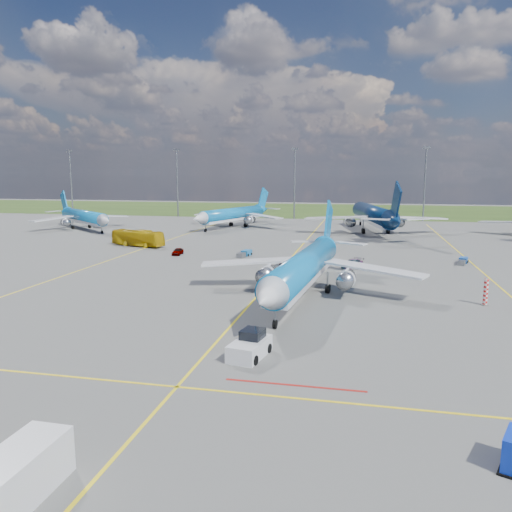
% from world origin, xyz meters
% --- Properties ---
extents(ground, '(400.00, 400.00, 0.00)m').
position_xyz_m(ground, '(0.00, 0.00, 0.00)').
color(ground, '#51514E').
rests_on(ground, ground).
extents(grass_strip, '(400.00, 80.00, 0.01)m').
position_xyz_m(grass_strip, '(0.00, 150.00, 0.00)').
color(grass_strip, '#2D4719').
rests_on(grass_strip, ground).
extents(taxiway_lines, '(60.25, 160.00, 0.02)m').
position_xyz_m(taxiway_lines, '(0.17, 27.70, 0.01)').
color(taxiway_lines, yellow).
rests_on(taxiway_lines, ground).
extents(floodlight_masts, '(202.20, 0.50, 22.70)m').
position_xyz_m(floodlight_masts, '(10.00, 110.00, 12.56)').
color(floodlight_masts, slate).
rests_on(floodlight_masts, ground).
extents(warning_post, '(0.50, 0.50, 3.00)m').
position_xyz_m(warning_post, '(26.00, 8.00, 1.50)').
color(warning_post, red).
rests_on(warning_post, ground).
extents(bg_jet_nw, '(45.99, 44.80, 9.59)m').
position_xyz_m(bg_jet_nw, '(-60.01, 67.83, 0.00)').
color(bg_jet_nw, '#0D71B7').
rests_on(bg_jet_nw, ground).
extents(bg_jet_nnw, '(40.03, 46.03, 10.18)m').
position_xyz_m(bg_jet_nnw, '(-22.75, 80.92, 0.00)').
color(bg_jet_nnw, '#0D71B7').
rests_on(bg_jet_nnw, ground).
extents(bg_jet_n, '(45.91, 54.94, 12.72)m').
position_xyz_m(bg_jet_n, '(14.52, 77.59, 0.00)').
color(bg_jet_n, '#082043').
rests_on(bg_jet_n, ground).
extents(main_airliner, '(33.74, 42.32, 10.41)m').
position_xyz_m(main_airliner, '(5.54, 7.71, 0.00)').
color(main_airliner, '#0D71B7').
rests_on(main_airliner, ground).
extents(pushback_tug, '(3.07, 6.33, 2.10)m').
position_xyz_m(pushback_tug, '(3.67, -13.12, 0.85)').
color(pushback_tug, silver).
rests_on(pushback_tug, ground).
extents(service_van, '(2.42, 5.36, 2.34)m').
position_xyz_m(service_van, '(-2.62, -32.91, 1.17)').
color(service_van, silver).
rests_on(service_van, ground).
extents(apron_bus, '(12.22, 6.21, 3.32)m').
position_xyz_m(apron_bus, '(-32.52, 42.23, 1.66)').
color(apron_bus, '#CAA20B').
rests_on(apron_bus, ground).
extents(service_car_a, '(1.71, 3.73, 1.24)m').
position_xyz_m(service_car_a, '(-20.69, 33.76, 0.62)').
color(service_car_a, '#999999').
rests_on(service_car_a, ground).
extents(service_car_b, '(4.42, 2.11, 1.22)m').
position_xyz_m(service_car_b, '(1.41, 27.29, 0.61)').
color(service_car_b, '#999999').
rests_on(service_car_b, ground).
extents(service_car_c, '(3.84, 4.94, 1.34)m').
position_xyz_m(service_car_c, '(10.77, 27.69, 0.67)').
color(service_car_c, '#999999').
rests_on(service_car_c, ground).
extents(baggage_tug_w, '(2.32, 4.35, 0.94)m').
position_xyz_m(baggage_tug_w, '(28.41, 35.13, 0.44)').
color(baggage_tug_w, '#1B4FA5').
rests_on(baggage_tug_w, ground).
extents(baggage_tug_c, '(1.96, 4.54, 0.99)m').
position_xyz_m(baggage_tug_c, '(-8.37, 34.75, 0.46)').
color(baggage_tug_c, '#1B66A4').
rests_on(baggage_tug_c, ground).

